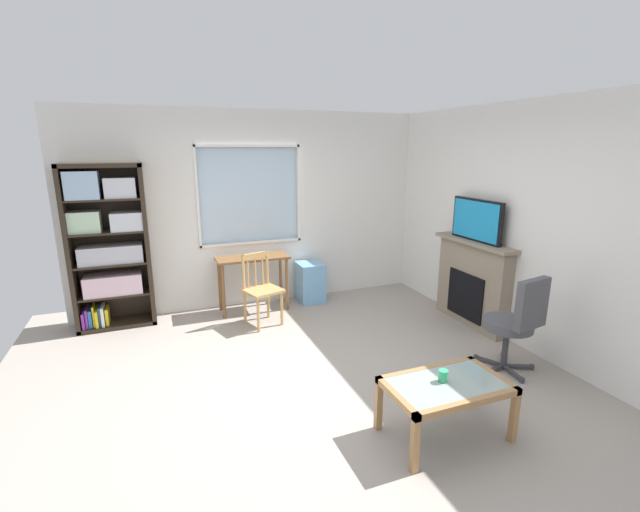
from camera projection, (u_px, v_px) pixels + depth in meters
The scene contains 12 objects.
ground at pixel (315, 382), 4.13m from camera, with size 5.83×5.85×0.02m, color #9E9389.
wall_back_with_window at pixel (254, 212), 6.00m from camera, with size 4.83×0.15×2.67m.
wall_right at pixel (528, 227), 4.68m from camera, with size 0.12×5.05×2.67m, color silver.
bookshelf at pixel (108, 243), 5.20m from camera, with size 0.90×0.38×2.00m.
desk_under_window at pixel (253, 266), 5.82m from camera, with size 0.96×0.40×0.75m.
wooden_chair at pixel (261, 289), 5.38m from camera, with size 0.52×0.51×0.90m.
plastic_drawer_unit at pixel (310, 282), 6.24m from camera, with size 0.35×0.40×0.57m, color #72ADDB.
fireplace at pixel (472, 283), 5.36m from camera, with size 0.26×1.22×1.08m.
tv at pixel (477, 220), 5.16m from camera, with size 0.06×0.81×0.50m.
office_chair at pixel (516, 320), 4.17m from camera, with size 0.58×0.57×1.00m.
coffee_table at pixel (446, 391), 3.27m from camera, with size 0.92×0.56×0.45m.
sippy_cup at pixel (443, 376), 3.27m from camera, with size 0.07×0.07×0.09m, color #33B770.
Camera 1 is at (-1.31, -3.47, 2.17)m, focal length 24.26 mm.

